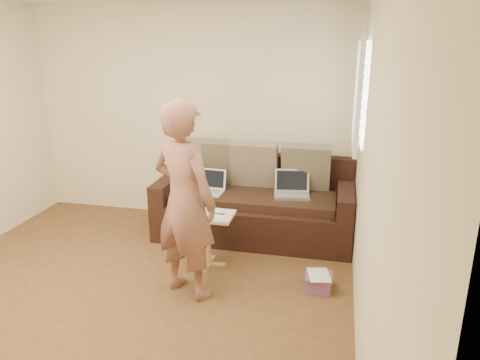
{
  "coord_description": "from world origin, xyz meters",
  "views": [
    {
      "loc": [
        1.77,
        -2.97,
        2.2
      ],
      "look_at": [
        0.8,
        1.4,
        0.78
      ],
      "focal_mm": 33.67,
      "sensor_mm": 36.0,
      "label": 1
    }
  ],
  "objects": [
    {
      "name": "scissors",
      "position": [
        0.66,
        0.98,
        0.56
      ],
      "size": [
        0.19,
        0.11,
        0.02
      ],
      "primitive_type": null,
      "rotation": [
        0.0,
        0.0,
        -0.08
      ],
      "color": "silver",
      "rests_on": "side_table"
    },
    {
      "name": "pillow_right",
      "position": [
        1.44,
        1.99,
        0.79
      ],
      "size": [
        0.55,
        0.28,
        0.57
      ],
      "primitive_type": null,
      "rotation": [
        0.26,
        0.0,
        0.0
      ],
      "color": "brown",
      "rests_on": "sofa"
    },
    {
      "name": "laptop_white",
      "position": [
        0.36,
        1.65,
        0.52
      ],
      "size": [
        0.37,
        0.28,
        0.25
      ],
      "primitive_type": null,
      "rotation": [
        0.0,
        0.0,
        -0.07
      ],
      "color": "white",
      "rests_on": "sofa"
    },
    {
      "name": "wall_back",
      "position": [
        0.0,
        2.25,
        1.3
      ],
      "size": [
        4.0,
        0.0,
        4.0
      ],
      "primitive_type": "plane",
      "rotation": [
        1.57,
        0.0,
        0.0
      ],
      "color": "beige",
      "rests_on": "ground"
    },
    {
      "name": "wall_right",
      "position": [
        2.0,
        0.0,
        1.3
      ],
      "size": [
        0.0,
        4.5,
        4.5
      ],
      "primitive_type": "plane",
      "rotation": [
        1.57,
        0.0,
        -1.57
      ],
      "color": "beige",
      "rests_on": "ground"
    },
    {
      "name": "floor",
      "position": [
        0.0,
        0.0,
        0.0
      ],
      "size": [
        4.5,
        4.5,
        0.0
      ],
      "primitive_type": "plane",
      "color": "#513B1E",
      "rests_on": "ground"
    },
    {
      "name": "laptop_silver",
      "position": [
        1.32,
        1.73,
        0.52
      ],
      "size": [
        0.43,
        0.34,
        0.26
      ],
      "primitive_type": null,
      "rotation": [
        0.0,
        0.0,
        0.16
      ],
      "color": "#B7BABC",
      "rests_on": "sofa"
    },
    {
      "name": "person",
      "position": [
        0.53,
        0.43,
        0.88
      ],
      "size": [
        0.76,
        0.65,
        1.75
      ],
      "primitive_type": "imported",
      "rotation": [
        0.0,
        0.0,
        2.75
      ],
      "color": "brown",
      "rests_on": "ground"
    },
    {
      "name": "side_table",
      "position": [
        0.57,
        0.96,
        0.27
      ],
      "size": [
        0.5,
        0.35,
        0.55
      ],
      "primitive_type": null,
      "color": "silver",
      "rests_on": "ground"
    },
    {
      "name": "pillow_left",
      "position": [
        0.29,
        2.02,
        0.79
      ],
      "size": [
        0.55,
        0.29,
        0.57
      ],
      "primitive_type": null,
      "rotation": [
        0.28,
        0.0,
        0.0
      ],
      "color": "brown",
      "rests_on": "sofa"
    },
    {
      "name": "sofa",
      "position": [
        0.89,
        1.77,
        0.42
      ],
      "size": [
        2.2,
        0.95,
        0.85
      ],
      "primitive_type": null,
      "color": "black",
      "rests_on": "ground"
    },
    {
      "name": "pillow_mid",
      "position": [
        0.84,
        1.98,
        0.79
      ],
      "size": [
        0.55,
        0.27,
        0.57
      ],
      "primitive_type": null,
      "rotation": [
        0.24,
        0.0,
        0.0
      ],
      "color": "#746A52",
      "rests_on": "sofa"
    },
    {
      "name": "striped_box",
      "position": [
        1.68,
        0.72,
        0.08
      ],
      "size": [
        0.24,
        0.24,
        0.15
      ],
      "primitive_type": null,
      "color": "#D82091",
      "rests_on": "ground"
    },
    {
      "name": "window_blinds",
      "position": [
        1.95,
        1.5,
        1.7
      ],
      "size": [
        0.12,
        0.88,
        1.08
      ],
      "primitive_type": null,
      "color": "white",
      "rests_on": "wall_right"
    },
    {
      "name": "drinking_glass",
      "position": [
        0.43,
        1.03,
        0.61
      ],
      "size": [
        0.07,
        0.07,
        0.12
      ],
      "primitive_type": null,
      "color": "silver",
      "rests_on": "side_table"
    },
    {
      "name": "paper_on_table",
      "position": [
        0.66,
        0.98,
        0.55
      ],
      "size": [
        0.25,
        0.33,
        0.0
      ],
      "primitive_type": null,
      "rotation": [
        0.0,
        0.0,
        -0.14
      ],
      "color": "white",
      "rests_on": "side_table"
    }
  ]
}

